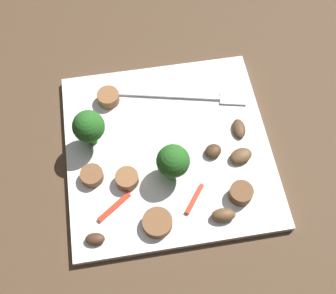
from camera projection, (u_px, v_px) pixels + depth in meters
ground_plane at (168, 151)px, 0.56m from camera, size 1.40×1.40×0.00m
plate at (168, 149)px, 0.56m from camera, size 0.26×0.26×0.01m
fork at (190, 97)px, 0.59m from camera, size 0.18×0.05×0.00m
broccoli_floret_0 at (176, 161)px, 0.51m from camera, size 0.04×0.04×0.05m
broccoli_floret_1 at (89, 127)px, 0.52m from camera, size 0.04×0.04×0.06m
sausage_slice_0 at (241, 193)px, 0.51m from camera, size 0.03×0.03×0.02m
sausage_slice_1 at (157, 223)px, 0.50m from camera, size 0.05×0.05×0.01m
sausage_slice_2 at (108, 97)px, 0.58m from camera, size 0.04×0.04×0.01m
sausage_slice_3 at (92, 176)px, 0.53m from camera, size 0.03×0.03×0.01m
sausage_slice_4 at (127, 179)px, 0.52m from camera, size 0.04×0.04×0.01m
mushroom_0 at (95, 239)px, 0.49m from camera, size 0.02×0.02×0.01m
mushroom_1 at (241, 156)px, 0.54m from camera, size 0.03×0.03×0.01m
mushroom_2 at (224, 215)px, 0.50m from camera, size 0.03×0.02×0.01m
mushroom_3 at (213, 151)px, 0.54m from camera, size 0.03×0.03×0.01m
mushroom_4 at (239, 128)px, 0.56m from camera, size 0.02×0.03×0.01m
pepper_strip_0 at (114, 207)px, 0.51m from camera, size 0.04×0.03×0.00m
pepper_strip_1 at (195, 199)px, 0.52m from camera, size 0.03×0.04×0.00m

